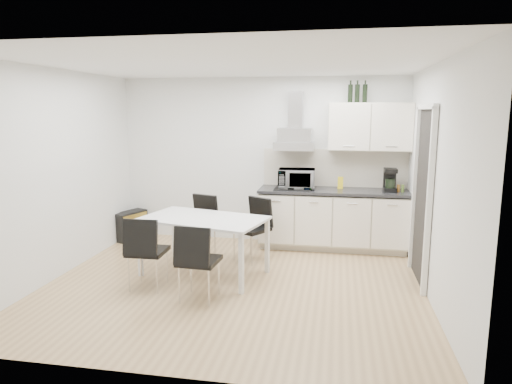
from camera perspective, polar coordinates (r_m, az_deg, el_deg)
ground at (r=5.66m, az=-2.80°, el=-11.46°), size 4.50×4.50×0.00m
wall_back at (r=7.27m, az=0.65°, el=3.94°), size 4.50×0.10×2.60m
wall_front at (r=3.44m, az=-10.49°, el=-3.17°), size 4.50×0.10×2.60m
wall_left at (r=6.23m, az=-23.53°, el=2.06°), size 0.10×4.00×2.60m
wall_right at (r=5.29m, az=21.53°, el=0.92°), size 0.10×4.00×2.60m
ceiling at (r=5.29m, az=-3.05°, el=15.72°), size 4.50×4.50×0.00m
doorway at (r=5.86m, az=19.97°, el=-0.64°), size 0.08×1.04×2.10m
kitchenette at (r=6.98m, az=9.94°, el=-0.37°), size 2.22×0.64×2.52m
dining_table at (r=5.83m, az=-6.55°, el=-3.90°), size 1.69×1.21×0.75m
chair_far_left at (r=6.63m, az=-7.23°, el=-4.32°), size 0.57×0.61×0.88m
chair_far_right at (r=6.39m, az=-0.60°, el=-4.76°), size 0.64×0.66×0.88m
chair_near_left at (r=5.57m, az=-13.37°, el=-7.32°), size 0.45×0.51×0.88m
chair_near_right at (r=5.13m, az=-7.13°, el=-8.64°), size 0.47×0.53×0.88m
guitar_amp at (r=7.77m, az=-15.41°, el=-4.03°), size 0.43×0.60×0.46m
floor_speaker at (r=7.62m, az=-7.03°, el=-4.72°), size 0.21×0.19×0.28m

